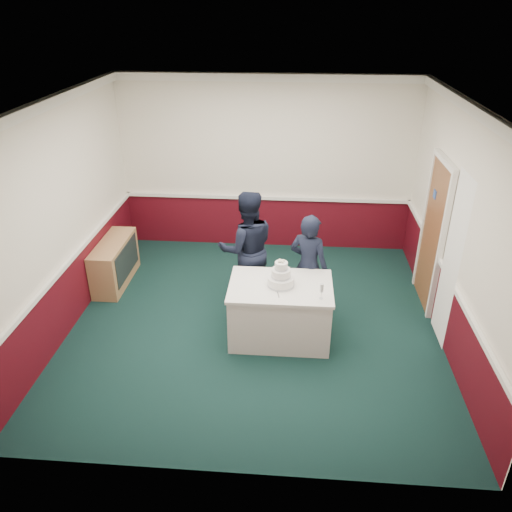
# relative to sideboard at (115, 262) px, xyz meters

# --- Properties ---
(ground) EXTENTS (5.00, 5.00, 0.00)m
(ground) POSITION_rel_sideboard_xyz_m (2.28, -0.95, -0.35)
(ground) COLOR #112A28
(ground) RESTS_ON ground
(room_shell) EXTENTS (5.00, 5.00, 3.00)m
(room_shell) POSITION_rel_sideboard_xyz_m (2.36, -0.34, 1.62)
(room_shell) COLOR white
(room_shell) RESTS_ON ground
(sideboard) EXTENTS (0.41, 1.20, 0.70)m
(sideboard) POSITION_rel_sideboard_xyz_m (0.00, 0.00, 0.00)
(sideboard) COLOR #B07D55
(sideboard) RESTS_ON ground
(cake_table) EXTENTS (1.32, 0.92, 0.79)m
(cake_table) POSITION_rel_sideboard_xyz_m (2.64, -1.23, 0.05)
(cake_table) COLOR white
(cake_table) RESTS_ON ground
(wedding_cake) EXTENTS (0.35, 0.35, 0.36)m
(wedding_cake) POSITION_rel_sideboard_xyz_m (2.64, -1.23, 0.55)
(wedding_cake) COLOR white
(wedding_cake) RESTS_ON cake_table
(cake_knife) EXTENTS (0.06, 0.22, 0.00)m
(cake_knife) POSITION_rel_sideboard_xyz_m (2.61, -1.43, 0.44)
(cake_knife) COLOR silver
(cake_knife) RESTS_ON cake_table
(champagne_flute) EXTENTS (0.05, 0.05, 0.21)m
(champagne_flute) POSITION_rel_sideboard_xyz_m (3.14, -1.51, 0.58)
(champagne_flute) COLOR silver
(champagne_flute) RESTS_ON cake_table
(person_man) EXTENTS (0.98, 0.85, 1.73)m
(person_man) POSITION_rel_sideboard_xyz_m (2.12, -0.38, 0.51)
(person_man) COLOR black
(person_man) RESTS_ON ground
(person_woman) EXTENTS (0.66, 0.57, 1.53)m
(person_woman) POSITION_rel_sideboard_xyz_m (3.00, -0.67, 0.42)
(person_woman) COLOR black
(person_woman) RESTS_ON ground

